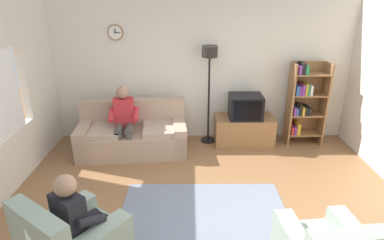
% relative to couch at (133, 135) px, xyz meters
% --- Properties ---
extents(ground_plane, '(12.00, 12.00, 0.00)m').
position_rel_couch_xyz_m(ground_plane, '(1.26, -1.92, -0.31)').
color(ground_plane, '#8C603D').
extents(back_wall_assembly, '(6.20, 0.17, 2.70)m').
position_rel_couch_xyz_m(back_wall_assembly, '(1.26, 0.74, 1.04)').
color(back_wall_assembly, silver).
rests_on(back_wall_assembly, ground_plane).
extents(couch, '(1.97, 1.04, 0.90)m').
position_rel_couch_xyz_m(couch, '(0.00, 0.00, 0.00)').
color(couch, tan).
rests_on(couch, ground_plane).
extents(tv_stand, '(1.10, 0.56, 0.54)m').
position_rel_couch_xyz_m(tv_stand, '(2.07, 0.33, -0.05)').
color(tv_stand, olive).
rests_on(tv_stand, ground_plane).
extents(tv, '(0.60, 0.49, 0.44)m').
position_rel_couch_xyz_m(tv, '(2.07, 0.31, 0.44)').
color(tv, black).
rests_on(tv, tv_stand).
extents(bookshelf, '(0.68, 0.36, 1.57)m').
position_rel_couch_xyz_m(bookshelf, '(3.18, 0.40, 0.50)').
color(bookshelf, olive).
rests_on(bookshelf, ground_plane).
extents(floor_lamp, '(0.28, 0.28, 1.85)m').
position_rel_couch_xyz_m(floor_lamp, '(1.39, 0.43, 1.14)').
color(floor_lamp, black).
rests_on(floor_lamp, ground_plane).
extents(area_rug, '(2.20, 1.70, 0.01)m').
position_rel_couch_xyz_m(area_rug, '(1.22, -1.98, -0.31)').
color(area_rug, slate).
rests_on(area_rug, ground_plane).
extents(person_on_couch, '(0.54, 0.56, 1.24)m').
position_rel_couch_xyz_m(person_on_couch, '(-0.11, -0.11, 0.39)').
color(person_on_couch, red).
rests_on(person_on_couch, ground_plane).
extents(person_in_left_armchair, '(0.62, 0.64, 1.12)m').
position_rel_couch_xyz_m(person_in_left_armchair, '(-0.10, -2.62, 0.29)').
color(person_in_left_armchair, black).
rests_on(person_in_left_armchair, ground_plane).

